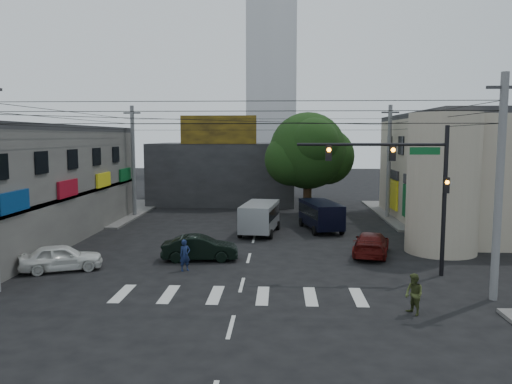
# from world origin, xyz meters

# --- Properties ---
(ground) EXTENTS (160.00, 160.00, 0.00)m
(ground) POSITION_xyz_m (0.00, 0.00, 0.00)
(ground) COLOR black
(ground) RESTS_ON ground
(sidewalk_far_left) EXTENTS (16.00, 16.00, 0.15)m
(sidewalk_far_left) POSITION_xyz_m (-18.00, 18.00, 0.07)
(sidewalk_far_left) COLOR #514F4C
(sidewalk_far_left) RESTS_ON ground
(sidewalk_far_right) EXTENTS (16.00, 16.00, 0.15)m
(sidewalk_far_right) POSITION_xyz_m (18.00, 18.00, 0.07)
(sidewalk_far_right) COLOR #514F4C
(sidewalk_far_right) RESTS_ON ground
(building_right) EXTENTS (14.00, 18.00, 8.00)m
(building_right) POSITION_xyz_m (18.00, 13.00, 4.00)
(building_right) COLOR gray
(building_right) RESTS_ON ground
(corner_column) EXTENTS (4.00, 4.00, 8.00)m
(corner_column) POSITION_xyz_m (11.00, 4.00, 4.00)
(corner_column) COLOR gray
(corner_column) RESTS_ON ground
(building_far) EXTENTS (14.00, 10.00, 6.00)m
(building_far) POSITION_xyz_m (-4.00, 26.00, 3.00)
(building_far) COLOR #232326
(building_far) RESTS_ON ground
(billboard) EXTENTS (7.00, 0.30, 2.60)m
(billboard) POSITION_xyz_m (-4.00, 21.10, 7.30)
(billboard) COLOR olive
(billboard) RESTS_ON building_far
(tower_distant) EXTENTS (9.00, 9.00, 44.00)m
(tower_distant) POSITION_xyz_m (0.00, 70.00, 22.00)
(tower_distant) COLOR silver
(tower_distant) RESTS_ON ground
(street_tree) EXTENTS (6.40, 6.40, 8.70)m
(street_tree) POSITION_xyz_m (4.00, 17.00, 5.47)
(street_tree) COLOR black
(street_tree) RESTS_ON ground
(traffic_gantry) EXTENTS (7.10, 0.35, 7.20)m
(traffic_gantry) POSITION_xyz_m (7.82, -1.00, 4.83)
(traffic_gantry) COLOR black
(traffic_gantry) RESTS_ON ground
(utility_pole_near_right) EXTENTS (0.32, 0.32, 9.20)m
(utility_pole_near_right) POSITION_xyz_m (10.50, -4.50, 4.60)
(utility_pole_near_right) COLOR #59595B
(utility_pole_near_right) RESTS_ON ground
(utility_pole_far_left) EXTENTS (0.32, 0.32, 9.20)m
(utility_pole_far_left) POSITION_xyz_m (-10.50, 16.00, 4.60)
(utility_pole_far_left) COLOR #59595B
(utility_pole_far_left) RESTS_ON ground
(utility_pole_far_right) EXTENTS (0.32, 0.32, 9.20)m
(utility_pole_far_right) POSITION_xyz_m (10.50, 16.00, 4.60)
(utility_pole_far_right) COLOR #59595B
(utility_pole_far_right) RESTS_ON ground
(dark_sedan) EXTENTS (2.21, 4.36, 1.35)m
(dark_sedan) POSITION_xyz_m (-2.61, 1.44, 0.67)
(dark_sedan) COLOR black
(dark_sedan) RESTS_ON ground
(white_compact) EXTENTS (4.29, 5.01, 1.34)m
(white_compact) POSITION_xyz_m (-9.19, -1.00, 0.67)
(white_compact) COLOR silver
(white_compact) RESTS_ON ground
(maroon_sedan) EXTENTS (3.95, 5.38, 1.31)m
(maroon_sedan) POSITION_xyz_m (6.87, 3.06, 0.66)
(maroon_sedan) COLOR #4A0C0A
(maroon_sedan) RESTS_ON ground
(silver_minivan) EXTENTS (5.46, 3.37, 2.11)m
(silver_minivan) POSITION_xyz_m (0.31, 9.00, 1.06)
(silver_minivan) COLOR #95989C
(silver_minivan) RESTS_ON ground
(navy_van) EXTENTS (5.90, 4.08, 2.03)m
(navy_van) POSITION_xyz_m (4.62, 10.47, 1.02)
(navy_van) COLOR black
(navy_van) RESTS_ON ground
(traffic_officer) EXTENTS (0.93, 0.92, 1.58)m
(traffic_officer) POSITION_xyz_m (-3.02, -0.73, 0.79)
(traffic_officer) COLOR #121E41
(traffic_officer) RESTS_ON ground
(pedestrian_olive) EXTENTS (1.22, 1.18, 1.57)m
(pedestrian_olive) POSITION_xyz_m (6.75, -6.45, 0.78)
(pedestrian_olive) COLOR #39431F
(pedestrian_olive) RESTS_ON ground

